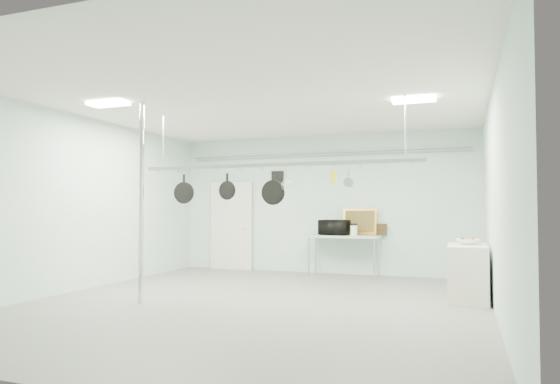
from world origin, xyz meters
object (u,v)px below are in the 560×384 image
at_px(side_cabinet, 468,273).
at_px(pot_rack, 273,163).
at_px(skillet_mid, 227,186).
at_px(chrome_pole, 141,202).
at_px(coffee_canister, 354,231).
at_px(skillet_right, 273,189).
at_px(microwave, 334,227).
at_px(fruit_bowl, 468,242).
at_px(prep_table, 344,238).
at_px(skillet_left, 184,189).

xyz_separation_m(side_cabinet, pot_rack, (-2.95, -1.10, 1.78)).
bearing_deg(skillet_mid, chrome_pole, -135.46).
bearing_deg(skillet_mid, coffee_canister, 69.05).
height_order(chrome_pole, pot_rack, chrome_pole).
distance_m(chrome_pole, skillet_right, 2.11).
relative_size(microwave, skillet_right, 1.13).
bearing_deg(skillet_mid, fruit_bowl, 22.03).
xyz_separation_m(chrome_pole, fruit_bowl, (4.86, 2.11, -0.65)).
xyz_separation_m(fruit_bowl, skillet_mid, (-3.79, -1.21, 0.92)).
bearing_deg(chrome_pole, skillet_mid, 40.17).
height_order(chrome_pole, skillet_right, chrome_pole).
distance_m(microwave, coffee_canister, 0.47).
xyz_separation_m(side_cabinet, microwave, (-2.75, 2.16, 0.62)).
relative_size(prep_table, skillet_right, 2.95).
distance_m(pot_rack, skillet_right, 0.42).
bearing_deg(coffee_canister, pot_rack, -101.82).
relative_size(skillet_left, skillet_mid, 1.16).
distance_m(coffee_canister, fruit_bowl, 3.01).
bearing_deg(prep_table, skillet_left, -122.10).
distance_m(side_cabinet, pot_rack, 3.62).
height_order(microwave, skillet_mid, skillet_mid).
relative_size(pot_rack, microwave, 7.85).
xyz_separation_m(side_cabinet, skillet_left, (-4.62, -1.10, 1.38)).
bearing_deg(pot_rack, prep_table, 83.09).
relative_size(side_cabinet, fruit_bowl, 3.21).
relative_size(prep_table, skillet_mid, 3.68).
relative_size(side_cabinet, microwave, 1.96).
bearing_deg(skillet_right, microwave, 87.47).
bearing_deg(side_cabinet, fruit_bowl, 87.18).
bearing_deg(pot_rack, skillet_left, 180.00).
height_order(prep_table, skillet_right, skillet_right).
bearing_deg(side_cabinet, coffee_canister, 138.07).
bearing_deg(skillet_left, pot_rack, -4.22).
height_order(chrome_pole, side_cabinet, chrome_pole).
bearing_deg(fruit_bowl, microwave, 143.22).
xyz_separation_m(prep_table, coffee_canister, (0.26, -0.14, 0.19)).
relative_size(prep_table, microwave, 2.62).
relative_size(chrome_pole, skillet_right, 5.89).
distance_m(pot_rack, coffee_canister, 3.45).
bearing_deg(microwave, skillet_left, 72.56).
bearing_deg(pot_rack, coffee_canister, 78.18).
distance_m(chrome_pole, pot_rack, 2.19).
height_order(pot_rack, skillet_mid, pot_rack).
distance_m(skillet_left, skillet_right, 1.66).
relative_size(prep_table, skillet_left, 3.17).
bearing_deg(microwave, coffee_canister, 179.35).
bearing_deg(chrome_pole, fruit_bowl, 23.45).
xyz_separation_m(prep_table, skillet_left, (-2.07, -3.30, 1.00)).
bearing_deg(chrome_pole, skillet_right, 25.42).
height_order(coffee_canister, skillet_left, skillet_left).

